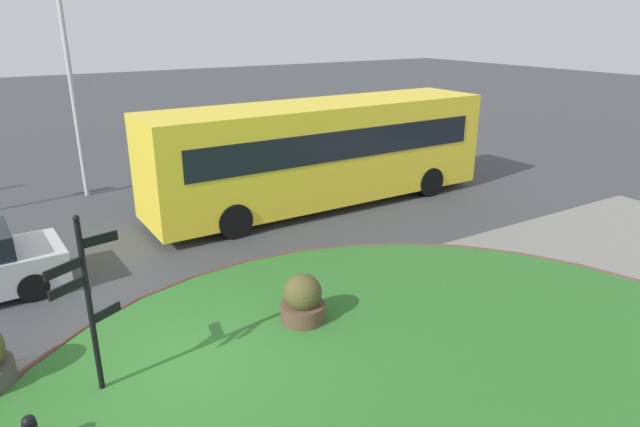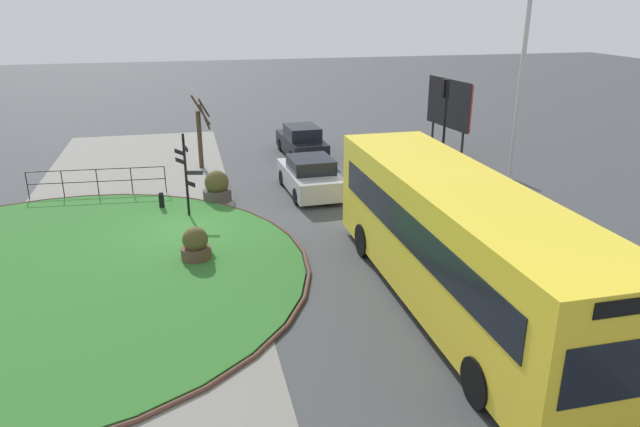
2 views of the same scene
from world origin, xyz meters
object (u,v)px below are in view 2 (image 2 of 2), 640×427
(planter_near_signpost, at_px, (196,246))
(bus_yellow, at_px, (457,243))
(car_near_lane, at_px, (302,142))
(traffic_light_near, at_px, (445,106))
(street_tree_bare, at_px, (201,133))
(lamppost_tall, at_px, (519,94))
(billboard_left, at_px, (449,105))
(bollard_foreground, at_px, (162,201))
(car_far_lane, at_px, (310,176))
(signpost_directional, at_px, (186,171))
(planter_kerbside, at_px, (217,188))

(planter_near_signpost, bearing_deg, bus_yellow, 55.10)
(car_near_lane, height_order, traffic_light_near, traffic_light_near)
(bus_yellow, height_order, street_tree_bare, street_tree_bare)
(lamppost_tall, xyz_separation_m, billboard_left, (-8.60, 1.48, -1.84))
(bus_yellow, distance_m, billboard_left, 16.38)
(car_near_lane, xyz_separation_m, billboard_left, (1.03, 7.30, 1.74))
(car_near_lane, xyz_separation_m, traffic_light_near, (4.72, 5.34, 2.35))
(bus_yellow, distance_m, street_tree_bare, 15.80)
(bollard_foreground, xyz_separation_m, traffic_light_near, (-1.98, 12.00, 2.71))
(car_far_lane, distance_m, street_tree_bare, 6.30)
(signpost_directional, xyz_separation_m, planter_near_signpost, (3.86, 0.12, -1.24))
(signpost_directional, distance_m, lamppost_tall, 11.92)
(lamppost_tall, distance_m, billboard_left, 8.92)
(planter_near_signpost, bearing_deg, car_far_lane, 140.51)
(signpost_directional, relative_size, planter_kerbside, 2.54)
(signpost_directional, xyz_separation_m, lamppost_tall, (1.84, 11.50, 2.57))
(signpost_directional, bearing_deg, car_near_lane, 143.89)
(car_near_lane, distance_m, street_tree_bare, 5.16)
(signpost_directional, relative_size, traffic_light_near, 0.73)
(planter_near_signpost, distance_m, planter_kerbside, 5.62)
(signpost_directional, relative_size, planter_near_signpost, 2.85)
(car_near_lane, relative_size, planter_kerbside, 3.62)
(car_far_lane, height_order, planter_kerbside, car_far_lane)
(planter_near_signpost, height_order, planter_kerbside, planter_kerbside)
(billboard_left, bearing_deg, lamppost_tall, -17.70)
(bus_yellow, bearing_deg, car_near_lane, -178.14)
(signpost_directional, height_order, planter_kerbside, signpost_directional)
(planter_kerbside, bearing_deg, street_tree_bare, -175.81)
(street_tree_bare, bearing_deg, planter_near_signpost, -3.45)
(bollard_foreground, bearing_deg, traffic_light_near, 99.35)
(bollard_foreground, xyz_separation_m, car_far_lane, (-0.77, 5.81, 0.34))
(car_far_lane, relative_size, planter_near_signpost, 3.96)
(car_near_lane, distance_m, car_far_lane, 5.98)
(bus_yellow, height_order, car_near_lane, bus_yellow)
(car_far_lane, xyz_separation_m, planter_near_signpost, (5.72, -4.71, -0.20))
(car_far_lane, xyz_separation_m, planter_kerbside, (0.19, -3.73, -0.15))
(bollard_foreground, xyz_separation_m, planter_near_signpost, (4.95, 1.10, 0.13))
(billboard_left, height_order, planter_near_signpost, billboard_left)
(traffic_light_near, bearing_deg, billboard_left, -26.05)
(car_far_lane, xyz_separation_m, street_tree_bare, (-4.71, -4.09, 0.95))
(planter_near_signpost, bearing_deg, signpost_directional, -178.21)
(car_far_lane, bearing_deg, traffic_light_near, -81.48)
(street_tree_bare, bearing_deg, bus_yellow, 20.76)
(street_tree_bare, bearing_deg, signpost_directional, -6.51)
(signpost_directional, distance_m, street_tree_bare, 6.61)
(lamppost_tall, height_order, street_tree_bare, lamppost_tall)
(bollard_foreground, distance_m, street_tree_bare, 5.89)
(street_tree_bare, bearing_deg, car_far_lane, 40.96)
(billboard_left, distance_m, street_tree_bare, 12.25)
(billboard_left, bearing_deg, car_far_lane, -66.92)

